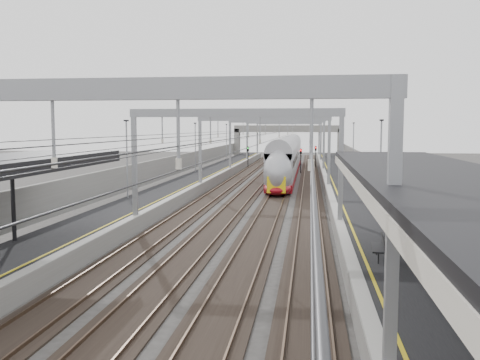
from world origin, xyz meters
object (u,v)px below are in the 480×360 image
(overbridge, at_px, (288,133))
(bench, at_px, (381,245))
(train, at_px, (287,161))
(signal_green, at_px, (248,153))

(overbridge, xyz_separation_m, bench, (7.45, -87.48, -3.70))
(overbridge, height_order, train, overbridge)
(overbridge, distance_m, bench, 87.88)
(overbridge, xyz_separation_m, train, (1.50, -38.96, -3.22))
(overbridge, height_order, signal_green, overbridge)
(overbridge, distance_m, train, 39.12)
(train, xyz_separation_m, bench, (5.95, -48.52, -0.48))
(bench, relative_size, signal_green, 0.58)
(overbridge, bearing_deg, signal_green, -101.19)
(train, xyz_separation_m, signal_green, (-6.70, 12.67, 0.32))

